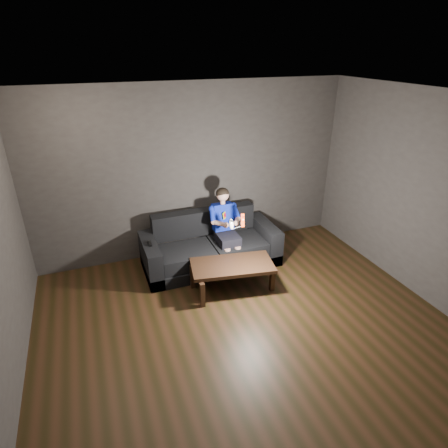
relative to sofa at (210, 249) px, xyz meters
name	(u,v)px	position (x,y,z in m)	size (l,w,h in m)	color
floor	(259,347)	(-0.06, -1.93, -0.26)	(5.00, 5.00, 0.00)	black
back_wall	(194,172)	(-0.06, 0.57, 1.09)	(5.00, 0.04, 2.70)	#352F2E
ceiling	(272,104)	(-0.06, -1.93, 2.44)	(5.00, 5.00, 0.02)	silver
sofa	(210,249)	(0.00, 0.00, 0.00)	(2.08, 0.90, 0.80)	black
child	(225,222)	(0.24, -0.05, 0.45)	(0.47, 0.58, 1.16)	black
wii_remote_red	(243,220)	(0.32, -0.50, 0.66)	(0.06, 0.08, 0.20)	red
nunchuk_white	(231,224)	(0.16, -0.49, 0.63)	(0.07, 0.10, 0.16)	white
wii_remote_black	(150,243)	(-0.93, -0.08, 0.32)	(0.04, 0.16, 0.03)	black
coffee_table	(232,267)	(0.07, -0.76, 0.09)	(1.21, 0.75, 0.41)	black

